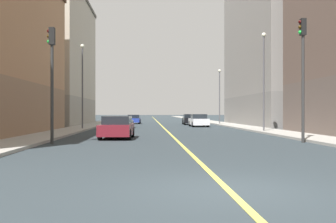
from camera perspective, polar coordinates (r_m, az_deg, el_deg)
name	(u,v)px	position (r m, az deg, el deg)	size (l,w,h in m)	color
ground_plane	(228,190)	(8.54, 8.82, -11.37)	(400.00, 400.00, 0.00)	#2B3439
sidewalk_left	(215,123)	(58.12, 7.02, -1.63)	(2.73, 168.00, 0.15)	#9E9B93
sidewalk_right	(101,123)	(57.61, -9.81, -1.64)	(2.73, 168.00, 0.15)	#9E9B93
lane_center_stripe	(159,123)	(57.25, -1.36, -1.72)	(0.16, 154.00, 0.01)	#E5D14C
building_left_mid	(279,40)	(49.87, 16.06, 10.12)	(9.39, 22.23, 20.95)	slate
building_right_midblock	(50,60)	(52.75, -17.07, 7.25)	(9.39, 20.42, 16.74)	#9D9688
traffic_light_left_near	(303,63)	(22.27, 19.29, 6.72)	(0.40, 0.32, 6.73)	#2D2D2D
traffic_light_right_near	(52,69)	(21.17, -16.81, 6.07)	(0.40, 0.32, 6.09)	#2D2D2D
street_lamp_left_near	(264,72)	(32.32, 13.98, 5.68)	(0.36, 0.36, 7.95)	#4C4C51
street_lamp_right_near	(82,78)	(36.57, -12.53, 4.87)	(0.36, 0.36, 7.78)	#4C4C51
street_lamp_left_far	(220,91)	(50.83, 7.63, 3.07)	(0.36, 0.36, 7.08)	#4C4C51
car_maroon	(117,128)	(24.43, -7.54, -2.37)	(2.08, 4.16, 1.41)	maroon
car_black	(190,120)	(51.06, 3.27, -1.19)	(1.96, 4.57, 1.38)	black
car_silver	(124,122)	(40.47, -6.54, -1.57)	(1.90, 4.11, 1.22)	silver
car_white	(199,121)	(43.84, 4.55, -1.35)	(1.94, 4.36, 1.42)	white
car_blue	(134,119)	(54.71, -5.09, -1.17)	(1.96, 4.04, 1.27)	#23389E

